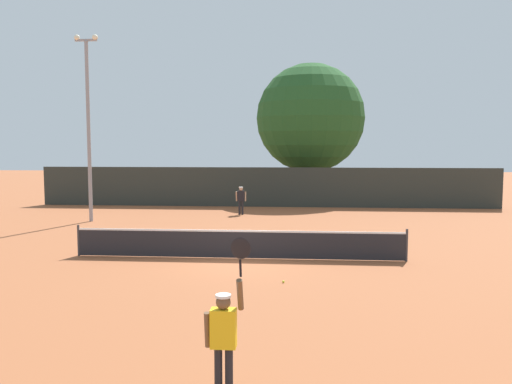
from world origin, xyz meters
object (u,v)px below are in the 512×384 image
Objects in this scene: large_tree at (310,118)px; parked_car_near at (303,187)px; light_pole at (88,118)px; parked_car_mid at (362,186)px; player_serving at (224,330)px; tennis_ball at (283,282)px; player_receiving at (241,198)px.

large_tree is 5.03m from parked_car_near.
light_pole is 2.11× the size of parked_car_near.
light_pole is 2.15× the size of parked_car_mid.
parked_car_near is at bearing -165.97° from parked_car_mid.
light_pole is (-9.22, 17.50, 4.11)m from player_serving.
parked_car_mid reaches higher than tennis_ball.
parked_car_mid is (3.90, 2.04, -4.95)m from large_tree.
player_serving is 20.20m from light_pole.
player_serving is 0.57× the size of parked_car_mid.
player_serving is 32.01m from parked_car_mid.
large_tree is at bearing -54.52° from parked_car_near.
parked_car_near is (10.75, 12.69, -4.38)m from light_pole.
player_receiving is 0.36× the size of parked_car_mid.
tennis_ball is at bearing -103.99° from parked_car_mid.
tennis_ball is 0.01× the size of large_tree.
large_tree is (3.97, 8.84, 4.79)m from player_receiving.
tennis_ball is at bearing -87.17° from parked_car_near.
parked_car_mid is (5.89, 31.46, -0.27)m from player_serving.
player_serving is 6.70m from tennis_ball.
large_tree is 6.62m from parked_car_mid.
parked_car_mid is at bearing 79.40° from player_serving.
light_pole reaches higher than player_receiving.
light_pole is at bearing -125.44° from parked_car_near.
player_serving reaches higher than parked_car_mid.
player_receiving is at bearing 95.53° from player_serving.
tennis_ball is at bearing 100.91° from player_receiving.
player_receiving is 0.16× the size of large_tree.
parked_car_near is (1.53, 30.19, -0.27)m from player_serving.
player_serving reaches higher than player_receiving.
player_receiving is at bearing -128.14° from parked_car_mid.
large_tree is at bearing 86.15° from player_serving.
tennis_ball is 0.01× the size of light_pole.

